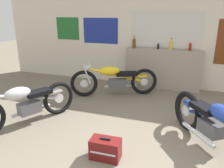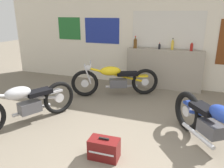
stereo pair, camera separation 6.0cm
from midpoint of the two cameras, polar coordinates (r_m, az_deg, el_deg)
wall_back at (r=6.01m, az=15.71°, el=12.21°), size 10.00×0.07×2.80m
sill_counter at (r=5.99m, az=13.61°, el=3.81°), size 1.96×0.28×1.04m
bottle_leftmost at (r=5.95m, az=6.39°, el=10.62°), size 0.09×0.09×0.32m
bottle_left_center at (r=5.90m, az=12.57°, el=9.58°), size 0.06×0.06×0.17m
bottle_center at (r=5.90m, az=15.80°, el=9.89°), size 0.07×0.07×0.29m
bottle_right_center at (r=5.84m, az=20.35°, el=9.12°), size 0.07×0.07×0.24m
motorcycle_blue at (r=3.52m, az=25.58°, el=-9.79°), size 1.24×1.68×0.85m
motorcycle_yellow at (r=5.31m, az=1.20°, el=1.21°), size 1.97×1.03×0.82m
motorcycle_silver at (r=4.20m, az=-21.30°, el=-4.68°), size 1.02×1.84×0.84m
hard_case_darkred at (r=3.17m, az=-1.51°, el=-16.53°), size 0.43×0.26×0.32m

